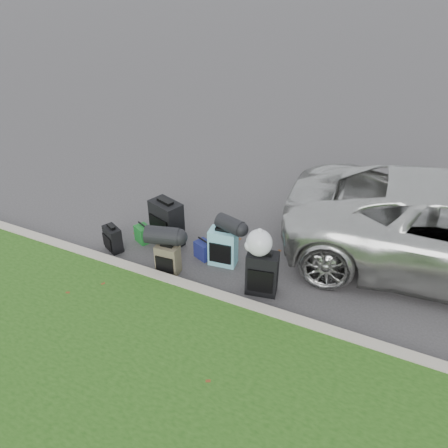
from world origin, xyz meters
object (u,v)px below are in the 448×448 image
at_px(suitcase_olive, 168,259).
at_px(suitcase_large_black_right, 262,273).
at_px(tote_navy, 204,250).
at_px(tote_green, 143,234).
at_px(suitcase_large_black_left, 167,223).
at_px(suitcase_teal, 223,247).
at_px(suitcase_small_black, 113,239).

distance_m(suitcase_olive, suitcase_large_black_right, 1.53).
distance_m(suitcase_large_black_right, tote_navy, 1.28).
relative_size(suitcase_large_black_right, tote_green, 2.25).
height_order(suitcase_large_black_left, suitcase_teal, suitcase_large_black_left).
distance_m(suitcase_small_black, tote_green, 0.54).
bearing_deg(suitcase_teal, suitcase_large_black_right, -33.11).
bearing_deg(suitcase_olive, suitcase_teal, 35.87).
distance_m(suitcase_large_black_right, tote_green, 2.43).
xyz_separation_m(suitcase_olive, tote_navy, (0.32, 0.60, -0.10)).
relative_size(suitcase_large_black_left, tote_navy, 2.70).
distance_m(suitcase_large_black_left, suitcase_large_black_right, 2.05).
bearing_deg(suitcase_large_black_left, suitcase_small_black, -122.57).
xyz_separation_m(suitcase_large_black_left, tote_green, (-0.41, -0.15, -0.25)).
xyz_separation_m(tote_green, tote_navy, (1.19, 0.03, -0.00)).
relative_size(suitcase_large_black_left, suitcase_olive, 1.62).
relative_size(suitcase_large_black_right, tote_navy, 2.30).
distance_m(suitcase_teal, tote_green, 1.56).
bearing_deg(tote_navy, suitcase_olive, -96.35).
bearing_deg(tote_green, suitcase_olive, -8.15).
height_order(suitcase_teal, tote_green, suitcase_teal).
bearing_deg(suitcase_large_black_right, suitcase_large_black_left, 153.69).
bearing_deg(suitcase_small_black, suitcase_olive, 19.39).
height_order(suitcase_large_black_right, tote_navy, suitcase_large_black_right).
xyz_separation_m(suitcase_large_black_right, tote_navy, (-1.20, 0.41, -0.19)).
xyz_separation_m(suitcase_teal, tote_navy, (-0.36, 0.01, -0.17)).
relative_size(suitcase_olive, tote_navy, 1.66).
bearing_deg(suitcase_large_black_left, tote_navy, 9.32).
height_order(suitcase_small_black, suitcase_teal, suitcase_teal).
bearing_deg(suitcase_teal, suitcase_large_black_left, 166.01).
xyz_separation_m(suitcase_large_black_left, suitcase_large_black_right, (1.98, -0.53, -0.06)).
height_order(suitcase_olive, suitcase_large_black_right, suitcase_large_black_right).
relative_size(suitcase_large_black_left, suitcase_large_black_right, 1.17).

